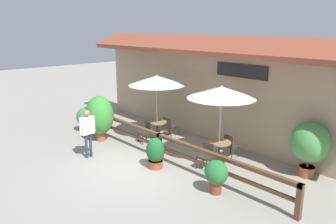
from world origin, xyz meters
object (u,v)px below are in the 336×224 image
Objects in this scene: chair_near_wallside at (169,126)px; potted_plant_corner_fern at (310,143)px; patio_umbrella_middle at (221,92)px; pedestrian at (87,127)px; chair_middle_wallside at (230,145)px; potted_plant_entrance_palm at (216,174)px; potted_plant_broad_leaf at (84,118)px; chair_near_streetside at (146,131)px; chair_middle_streetside at (206,155)px; potted_plant_small_flowering at (100,116)px; dining_table_near at (157,125)px; potted_plant_tall_tropical at (155,153)px; patio_umbrella_near at (157,81)px; dining_table_middle at (219,146)px.

potted_plant_corner_fern is at bearing 173.98° from chair_near_wallside.
patio_umbrella_middle is 1.54× the size of pedestrian.
chair_middle_wallside is 0.86× the size of potted_plant_entrance_palm.
potted_plant_entrance_palm is 4.98m from pedestrian.
chair_near_streetside is at bearing 20.36° from potted_plant_broad_leaf.
potted_plant_small_flowering is (-4.76, -1.11, 0.59)m from chair_middle_streetside.
chair_near_wallside reaches higher than dining_table_near.
dining_table_near is at bearing 51.87° from potted_plant_small_flowering.
potted_plant_tall_tropical is (-1.14, -1.22, 0.06)m from chair_middle_streetside.
chair_near_streetside and chair_near_wallside have the same top height.
patio_umbrella_near is 2.74× the size of potted_plant_entrance_palm.
pedestrian reaches higher than chair_middle_wallside.
chair_near_wallside is 3.80m from pedestrian.
potted_plant_broad_leaf is (-6.31, -1.00, 0.15)m from chair_middle_streetside.
potted_plant_entrance_palm is (2.46, 0.14, 0.04)m from potted_plant_tall_tropical.
dining_table_near is 3.35m from chair_middle_wallside.
potted_plant_small_flowering is at bearing -159.31° from patio_umbrella_middle.
potted_plant_tall_tropical is at bearing -41.77° from patio_umbrella_near.
potted_plant_broad_leaf is at bearing 175.80° from potted_plant_small_flowering.
patio_umbrella_near is 3.95m from chair_middle_streetside.
patio_umbrella_near reaches higher than dining_table_middle.
chair_middle_wallside is (3.20, 0.03, 0.00)m from chair_near_wallside.
pedestrian is (2.85, -1.40, 0.51)m from potted_plant_broad_leaf.
chair_middle_wallside is at bearing 29.78° from chair_near_streetside.
potted_plant_entrance_palm is 6.09m from potted_plant_small_flowering.
patio_umbrella_near is at bearing 51.87° from potted_plant_small_flowering.
potted_plant_small_flowering is at bearing -175.38° from chair_middle_streetside.
chair_middle_wallside is (3.28, 1.25, 0.00)m from chair_near_streetside.
chair_middle_streetside is at bearing 6.89° from chair_near_streetside.
patio_umbrella_near is 3.37× the size of dining_table_middle.
pedestrian reaches higher than potted_plant_entrance_palm.
potted_plant_broad_leaf is 0.57× the size of potted_plant_small_flowering.
patio_umbrella_middle reaches higher than potted_plant_corner_fern.
potted_plant_entrance_palm is (4.63, -1.81, -1.90)m from patio_umbrella_near.
potted_plant_corner_fern reaches higher than chair_near_wallside.
potted_plant_corner_fern is at bearing 22.13° from potted_plant_small_flowering.
patio_umbrella_near is at bearing 14.42° from chair_middle_wallside.
dining_table_near is at bearing 71.32° from chair_near_wallside.
potted_plant_corner_fern reaches higher than potted_plant_tall_tropical.
potted_plant_tall_tropical is at bearing 118.16° from chair_near_wallside.
dining_table_middle is 2.21m from potted_plant_entrance_palm.
potted_plant_small_flowering is at bearing -128.13° from dining_table_near.
chair_middle_streetside reaches higher than dining_table_middle.
potted_plant_corner_fern is 7.36m from pedestrian.
potted_plant_entrance_palm is at bearing -53.19° from patio_umbrella_middle.
chair_near_streetside is 3.20m from potted_plant_broad_leaf.
potted_plant_corner_fern reaches higher than potted_plant_broad_leaf.
patio_umbrella_middle is at bearing 18.64° from chair_near_streetside.
patio_umbrella_middle is at bearing -155.28° from potted_plant_corner_fern.
patio_umbrella_near is 3.20× the size of chair_middle_streetside.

